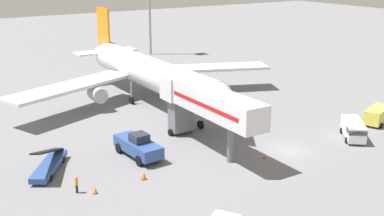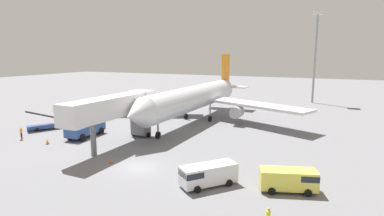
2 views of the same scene
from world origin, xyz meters
The scene contains 11 objects.
ground_plane centered at (0.00, 0.00, 0.00)m, with size 300.00×300.00×0.00m, color slate.
airplane_at_gate centered at (-4.22, 25.55, 4.60)m, with size 42.77×42.25×12.64m.
jet_bridge centered at (-7.42, 6.18, 5.29)m, with size 3.49×16.61×7.12m.
pushback_tug centered at (-14.98, 7.60, 1.25)m, with size 3.03×6.88×2.72m.
belt_loader_truck centered at (-24.20, 9.11, 0.78)m, with size 5.53×7.08×3.43m.
service_van_far_center centered at (8.90, -1.29, 1.20)m, with size 5.09×5.55×2.10m.
service_van_near_right centered at (16.31, 0.88, 1.19)m, with size 5.49×3.52×2.07m.
ground_crew_worker_foreground centered at (-23.53, 3.02, 0.88)m, with size 0.41×0.41×1.66m.
safety_cone_alpha centered at (-3.83, -0.08, 0.24)m, with size 0.31×0.31×0.48m.
safety_cone_bravo centered at (-22.17, 2.01, 0.31)m, with size 0.41×0.41×0.62m.
safety_cone_charlie centered at (-17.06, 2.27, 0.37)m, with size 0.49×0.49×0.75m.
Camera 1 is at (-36.31, -36.19, 20.35)m, focal length 45.25 mm.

